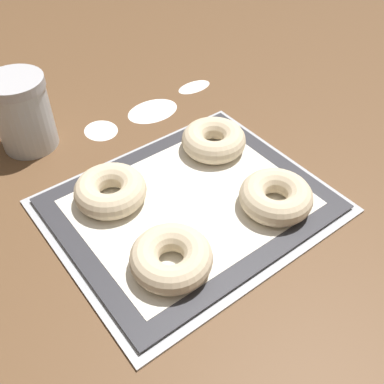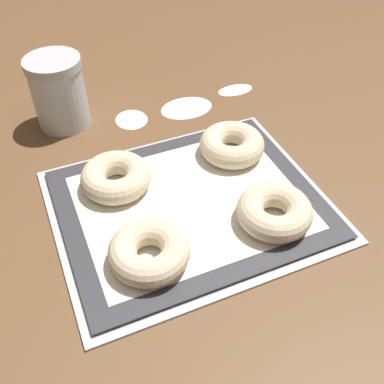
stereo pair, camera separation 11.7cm
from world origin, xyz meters
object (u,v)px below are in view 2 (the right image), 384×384
at_px(bagel_back_left, 116,177).
at_px(baking_tray, 192,205).
at_px(bagel_front_right, 274,211).
at_px(bagel_back_right, 232,145).
at_px(flour_canister, 59,92).
at_px(bagel_front_left, 149,252).

bearing_deg(bagel_back_left, baking_tray, -38.97).
distance_m(bagel_front_right, bagel_back_left, 0.24).
height_order(bagel_back_right, flour_canister, flour_canister).
distance_m(baking_tray, bagel_front_right, 0.13).
bearing_deg(bagel_front_right, bagel_back_left, 139.54).
bearing_deg(bagel_back_right, baking_tray, -143.58).
xyz_separation_m(baking_tray, bagel_front_right, (0.09, -0.08, 0.03)).
relative_size(bagel_back_left, bagel_back_right, 1.00).
distance_m(bagel_front_left, bagel_front_right, 0.19).
height_order(bagel_back_left, bagel_back_right, same).
bearing_deg(bagel_back_left, bagel_front_left, -90.37).
bearing_deg(bagel_front_left, bagel_back_right, 38.24).
xyz_separation_m(bagel_back_left, bagel_back_right, (0.20, 0.00, 0.00)).
bearing_deg(bagel_front_left, bagel_front_right, -0.61).
distance_m(bagel_front_right, flour_canister, 0.44).
distance_m(bagel_back_left, bagel_back_right, 0.20).
relative_size(bagel_back_left, flour_canister, 0.84).
distance_m(bagel_back_left, flour_canister, 0.22).
xyz_separation_m(bagel_front_left, bagel_back_left, (0.00, 0.16, 0.00)).
height_order(bagel_front_left, bagel_back_right, same).
height_order(baking_tray, bagel_back_left, bagel_back_left).
bearing_deg(bagel_front_right, baking_tray, 138.07).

